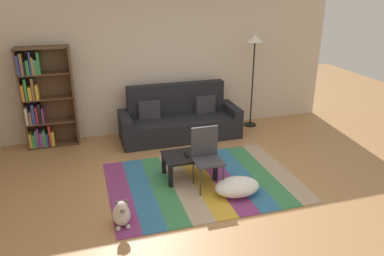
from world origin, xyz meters
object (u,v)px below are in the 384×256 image
Objects in this scene: dog at (121,214)px; tv_remote at (187,154)px; coffee_table at (189,158)px; pouf at (237,187)px; bookshelf at (42,101)px; couch at (179,120)px; folding_chair at (206,153)px; standing_lamp at (254,51)px.

tv_remote is (1.11, 0.93, 0.23)m from dog.
coffee_table is at bearing 39.18° from dog.
bookshelf is at bearing 135.64° from pouf.
tv_remote is (2.11, -1.91, -0.47)m from bookshelf.
folding_chair is (-0.11, -1.94, 0.20)m from couch.
pouf is at bearing -44.36° from bookshelf.
tv_remote is (-0.54, 0.69, 0.26)m from pouf.
dog is at bearing -139.16° from tv_remote.
standing_lamp is at bearing 42.02° from dog.
bookshelf reaches higher than pouf.
pouf is 0.65m from folding_chair.
couch is 2.33m from pouf.
pouf is at bearing -84.42° from couch.
folding_chair is at bearing -93.31° from couch.
pouf is 0.35× the size of standing_lamp.
standing_lamp is (1.35, 2.46, 1.43)m from pouf.
tv_remote reaches higher than coffee_table.
coffee_table is at bearing 125.90° from pouf.
tv_remote is at bearing -136.81° from standing_lamp.
dog is 1.46m from tv_remote.
coffee_table is at bearing -136.34° from standing_lamp.
standing_lamp is at bearing -1.86° from bookshelf.
pouf is 4.32× the size of tv_remote.
dog is at bearing -171.73° from pouf.
pouf is (0.23, -2.31, -0.21)m from couch.
folding_chair reaches higher than pouf.
folding_chair is at bearing -43.83° from bookshelf.
folding_chair is (2.31, -2.22, -0.33)m from bookshelf.
folding_chair is (0.20, -0.32, 0.14)m from tv_remote.
bookshelf is at bearing 173.33° from couch.
folding_chair is (-1.69, -2.09, -1.02)m from standing_lamp.
standing_lamp is at bearing 43.66° from coffee_table.
dog is (1.00, -2.83, -0.70)m from bookshelf.
bookshelf is 3.22m from folding_chair.
bookshelf is at bearing 138.83° from tv_remote.
coffee_table is at bearing -99.76° from couch.
coffee_table is (2.15, -1.90, -0.54)m from bookshelf.
tv_remote is at bearing -101.03° from couch.
coffee_table is 0.42m from folding_chair.
bookshelf is 2.78× the size of pouf.
standing_lamp is (3.00, 2.70, 1.40)m from dog.
bookshelf is 0.97× the size of standing_lamp.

